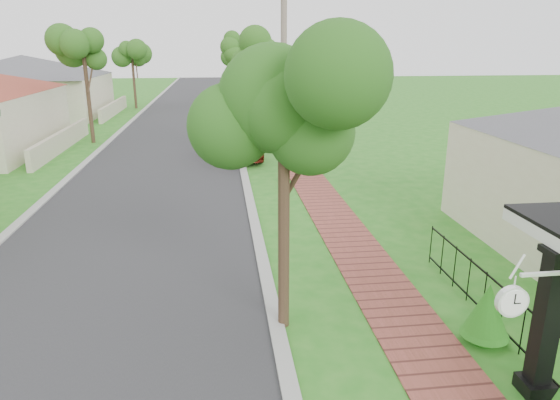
{
  "coord_description": "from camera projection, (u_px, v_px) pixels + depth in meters",
  "views": [
    {
      "loc": [
        -0.33,
        -7.2,
        5.36
      ],
      "look_at": [
        1.16,
        5.05,
        1.5
      ],
      "focal_mm": 32.0,
      "sensor_mm": 36.0,
      "label": 1
    }
  ],
  "objects": [
    {
      "name": "ground",
      "position": [
        248.0,
        375.0,
        8.45
      ],
      "size": [
        160.0,
        160.0,
        0.0
      ],
      "primitive_type": "plane",
      "color": "#25741B",
      "rests_on": "ground"
    },
    {
      "name": "road",
      "position": [
        171.0,
        148.0,
        27.06
      ],
      "size": [
        7.0,
        120.0,
        0.02
      ],
      "primitive_type": "cube",
      "color": "#28282B",
      "rests_on": "ground"
    },
    {
      "name": "kerb_right",
      "position": [
        238.0,
        146.0,
        27.48
      ],
      "size": [
        0.3,
        120.0,
        0.1
      ],
      "primitive_type": "cube",
      "color": "#9E9E99",
      "rests_on": "ground"
    },
    {
      "name": "kerb_left",
      "position": [
        101.0,
        149.0,
        26.64
      ],
      "size": [
        0.3,
        120.0,
        0.1
      ],
      "primitive_type": "cube",
      "color": "#9E9E99",
      "rests_on": "ground"
    },
    {
      "name": "sidewalk",
      "position": [
        285.0,
        145.0,
        27.78
      ],
      "size": [
        1.5,
        120.0,
        0.03
      ],
      "primitive_type": "cube",
      "color": "#96463C",
      "rests_on": "ground"
    },
    {
      "name": "porch_post",
      "position": [
        545.0,
        331.0,
        7.7
      ],
      "size": [
        0.48,
        0.48,
        2.52
      ],
      "color": "black",
      "rests_on": "ground"
    },
    {
      "name": "picket_fence",
      "position": [
        523.0,
        328.0,
        8.86
      ],
      "size": [
        0.03,
        8.02,
        1.0
      ],
      "color": "black",
      "rests_on": "ground"
    },
    {
      "name": "street_trees",
      "position": [
        177.0,
        58.0,
        32.2
      ],
      "size": [
        10.7,
        37.65,
        5.89
      ],
      "color": "#382619",
      "rests_on": "ground"
    },
    {
      "name": "far_house_grey",
      "position": [
        26.0,
        85.0,
        38.24
      ],
      "size": [
        15.56,
        15.56,
        4.6
      ],
      "color": "beige",
      "rests_on": "ground"
    },
    {
      "name": "parked_car_red",
      "position": [
        235.0,
        141.0,
        24.39
      ],
      "size": [
        2.78,
        5.12,
        1.65
      ],
      "primitive_type": "imported",
      "rotation": [
        0.0,
        0.0,
        0.18
      ],
      "color": "#56160D",
      "rests_on": "ground"
    },
    {
      "name": "parked_car_white",
      "position": [
        226.0,
        96.0,
        46.53
      ],
      "size": [
        1.76,
        4.5,
        1.46
      ],
      "primitive_type": "imported",
      "rotation": [
        0.0,
        0.0,
        -0.05
      ],
      "color": "silver",
      "rests_on": "ground"
    },
    {
      "name": "near_tree",
      "position": [
        284.0,
        119.0,
        8.74
      ],
      "size": [
        2.01,
        2.01,
        5.16
      ],
      "color": "#382619",
      "rests_on": "ground"
    },
    {
      "name": "utility_pole",
      "position": [
        284.0,
        86.0,
        19.22
      ],
      "size": [
        1.2,
        0.24,
        7.54
      ],
      "color": "gray",
      "rests_on": "ground"
    },
    {
      "name": "station_clock",
      "position": [
        514.0,
        299.0,
        6.97
      ],
      "size": [
        1.08,
        0.13,
        0.66
      ],
      "color": "white",
      "rests_on": "ground"
    }
  ]
}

